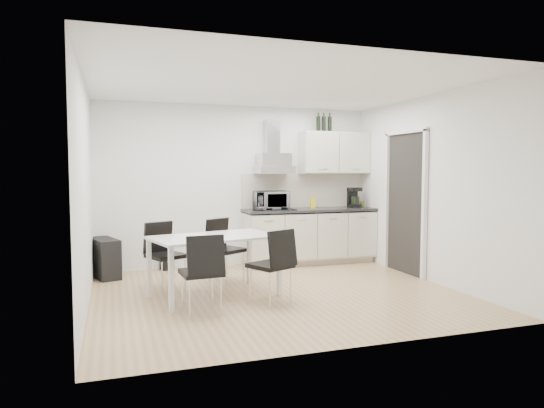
% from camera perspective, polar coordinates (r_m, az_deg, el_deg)
% --- Properties ---
extents(ground, '(4.50, 4.50, 0.00)m').
position_cam_1_polar(ground, '(6.24, 0.64, -10.44)').
color(ground, tan).
rests_on(ground, ground).
extents(wall_back, '(4.50, 0.10, 2.60)m').
position_cam_1_polar(wall_back, '(7.97, -4.03, 2.15)').
color(wall_back, white).
rests_on(wall_back, ground).
extents(wall_front, '(4.50, 0.10, 2.60)m').
position_cam_1_polar(wall_front, '(4.21, 9.52, 0.46)').
color(wall_front, white).
rests_on(wall_front, ground).
extents(wall_left, '(0.10, 4.00, 2.60)m').
position_cam_1_polar(wall_left, '(5.73, -21.16, 1.17)').
color(wall_left, white).
rests_on(wall_left, ground).
extents(wall_right, '(0.10, 4.00, 2.60)m').
position_cam_1_polar(wall_right, '(7.10, 18.09, 1.74)').
color(wall_right, white).
rests_on(wall_right, ground).
extents(ceiling, '(4.50, 4.50, 0.00)m').
position_cam_1_polar(ceiling, '(6.13, 0.66, 13.80)').
color(ceiling, white).
rests_on(ceiling, wall_back).
extents(doorway, '(0.08, 1.04, 2.10)m').
position_cam_1_polar(doorway, '(7.54, 15.33, 0.01)').
color(doorway, white).
rests_on(doorway, ground).
extents(kitchenette, '(2.22, 0.64, 2.52)m').
position_cam_1_polar(kitchenette, '(8.12, 4.57, -1.14)').
color(kitchenette, beige).
rests_on(kitchenette, ground).
extents(dining_table, '(1.67, 1.20, 0.75)m').
position_cam_1_polar(dining_table, '(6.02, -6.78, -4.43)').
color(dining_table, white).
rests_on(dining_table, ground).
extents(chair_far_left, '(0.61, 0.64, 0.88)m').
position_cam_1_polar(chair_far_left, '(6.45, -12.33, -6.06)').
color(chair_far_left, black).
rests_on(chair_far_left, ground).
extents(chair_far_right, '(0.64, 0.66, 0.88)m').
position_cam_1_polar(chair_far_right, '(6.78, -5.37, -5.49)').
color(chair_far_right, black).
rests_on(chair_far_right, ground).
extents(chair_near_left, '(0.48, 0.53, 0.88)m').
position_cam_1_polar(chair_near_left, '(5.34, -8.33, -8.10)').
color(chair_near_left, black).
rests_on(chair_near_left, ground).
extents(chair_near_right, '(0.61, 0.64, 0.88)m').
position_cam_1_polar(chair_near_right, '(5.68, -0.20, -7.34)').
color(chair_near_right, black).
rests_on(chair_near_right, ground).
extents(guitar_amp, '(0.48, 0.73, 0.57)m').
position_cam_1_polar(guitar_amp, '(7.48, -19.09, -6.02)').
color(guitar_amp, black).
rests_on(guitar_amp, ground).
extents(floor_speaker, '(0.22, 0.20, 0.29)m').
position_cam_1_polar(floor_speaker, '(7.79, -12.28, -6.54)').
color(floor_speaker, black).
rests_on(floor_speaker, ground).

